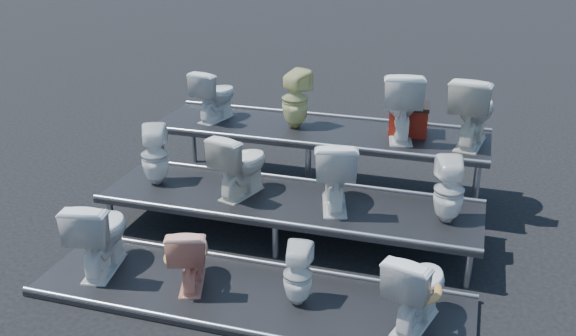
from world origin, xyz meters
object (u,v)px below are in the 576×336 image
(toilet_3, at_px, (417,287))
(toilet_4, at_px, (155,155))
(toilet_5, at_px, (241,164))
(toilet_11, at_px, (473,110))
(toilet_0, at_px, (100,233))
(red_crate, at_px, (409,121))
(toilet_8, at_px, (215,95))
(toilet_9, at_px, (295,99))
(toilet_1, at_px, (190,254))
(toilet_10, at_px, (401,104))
(toilet_6, at_px, (335,172))
(toilet_7, at_px, (449,190))
(toilet_2, at_px, (298,275))

(toilet_3, bearing_deg, toilet_4, -6.12)
(toilet_5, height_order, toilet_11, toilet_11)
(toilet_0, bearing_deg, red_crate, -144.05)
(toilet_3, relative_size, red_crate, 1.62)
(toilet_8, relative_size, toilet_9, 0.92)
(toilet_1, height_order, toilet_8, toilet_8)
(toilet_10, relative_size, red_crate, 1.84)
(toilet_8, xyz_separation_m, toilet_10, (2.42, 0.00, 0.09))
(toilet_5, bearing_deg, toilet_8, -40.01)
(toilet_1, xyz_separation_m, toilet_3, (2.16, 0.00, 0.04))
(toilet_9, distance_m, toilet_10, 1.33)
(toilet_3, bearing_deg, toilet_10, -62.05)
(toilet_6, height_order, toilet_9, toilet_9)
(toilet_4, bearing_deg, toilet_11, 178.98)
(toilet_4, height_order, toilet_11, toilet_11)
(toilet_5, relative_size, red_crate, 1.61)
(toilet_9, bearing_deg, toilet_11, -156.90)
(toilet_7, distance_m, toilet_8, 3.39)
(toilet_0, height_order, toilet_3, toilet_0)
(toilet_9, height_order, red_crate, toilet_9)
(toilet_0, distance_m, toilet_11, 4.37)
(toilet_1, distance_m, red_crate, 3.31)
(toilet_3, bearing_deg, toilet_9, -38.13)
(toilet_0, height_order, toilet_10, toilet_10)
(red_crate, bearing_deg, toilet_7, -71.85)
(toilet_7, xyz_separation_m, toilet_8, (-3.11, 1.30, 0.39))
(toilet_5, bearing_deg, red_crate, -121.33)
(toilet_9, bearing_deg, toilet_10, -156.90)
(toilet_2, xyz_separation_m, toilet_7, (1.22, 1.30, 0.45))
(toilet_7, relative_size, toilet_9, 0.94)
(toilet_4, bearing_deg, toilet_0, 70.65)
(toilet_5, bearing_deg, toilet_1, 105.37)
(toilet_2, distance_m, toilet_6, 1.39)
(toilet_4, relative_size, toilet_8, 1.04)
(toilet_6, height_order, red_crate, toilet_6)
(toilet_0, xyz_separation_m, toilet_7, (3.28, 1.30, 0.34))
(toilet_10, bearing_deg, toilet_4, 15.45)
(toilet_10, xyz_separation_m, red_crate, (0.08, 0.17, -0.26))
(toilet_6, relative_size, toilet_9, 1.08)
(toilet_3, relative_size, toilet_4, 1.07)
(toilet_6, bearing_deg, toilet_2, 73.60)
(toilet_1, bearing_deg, toilet_2, 161.50)
(toilet_5, relative_size, toilet_11, 0.88)
(toilet_5, bearing_deg, toilet_0, 69.10)
(toilet_5, xyz_separation_m, toilet_10, (1.57, 1.30, 0.45))
(toilet_9, xyz_separation_m, toilet_11, (2.16, 0.00, 0.05))
(toilet_9, bearing_deg, toilet_3, 148.88)
(toilet_1, distance_m, toilet_8, 2.84)
(toilet_3, xyz_separation_m, toilet_9, (-1.87, 2.60, 0.80))
(toilet_1, height_order, toilet_3, toilet_3)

